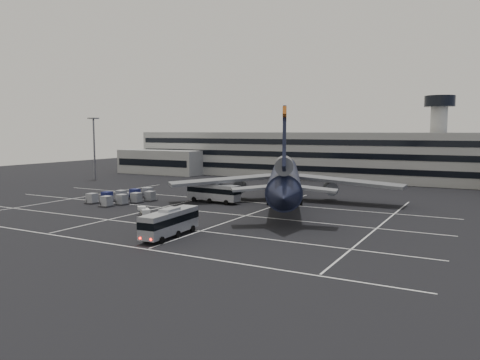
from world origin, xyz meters
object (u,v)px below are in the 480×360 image
tug_a (127,196)px  uld_cluster (125,197)px  trijet_main (285,178)px  bus_far (214,192)px  bus_near (170,221)px

tug_a → uld_cluster: uld_cluster is taller
trijet_main → bus_far: bearing=177.2°
trijet_main → tug_a: bearing=172.2°
trijet_main → bus_far: size_ratio=4.68×
trijet_main → bus_far: 14.64m
bus_near → tug_a: bearing=136.6°
tug_a → uld_cluster: size_ratio=0.12×
bus_far → trijet_main: bearing=-65.2°
trijet_main → uld_cluster: size_ratio=3.19×
bus_near → trijet_main: bearing=82.0°
trijet_main → tug_a: size_ratio=25.73×
bus_near → uld_cluster: (-27.66, 21.41, -1.17)m
uld_cluster → trijet_main: bearing=22.8°
trijet_main → tug_a: trijet_main is taller
trijet_main → tug_a: (-32.96, -8.84, -4.68)m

